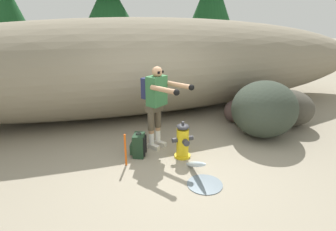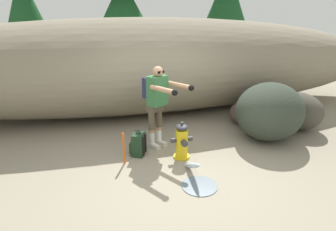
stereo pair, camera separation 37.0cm
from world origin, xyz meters
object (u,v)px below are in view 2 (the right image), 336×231
(utility_worker, at_px, (157,98))
(spare_backpack, at_px, (138,144))
(boulder_mid, at_px, (243,112))
(boulder_large, at_px, (269,111))
(survey_stake, at_px, (124,148))
(boulder_small, at_px, (298,111))
(fire_hydrant, at_px, (182,142))

(utility_worker, xyz_separation_m, spare_backpack, (-0.43, -0.23, -0.82))
(utility_worker, relative_size, boulder_mid, 2.10)
(utility_worker, height_order, boulder_mid, utility_worker)
(boulder_large, height_order, survey_stake, boulder_large)
(boulder_small, distance_m, survey_stake, 4.17)
(fire_hydrant, bearing_deg, survey_stake, 178.13)
(utility_worker, relative_size, survey_stake, 2.75)
(boulder_mid, height_order, boulder_small, boulder_small)
(utility_worker, xyz_separation_m, boulder_large, (2.41, -0.13, -0.43))
(spare_backpack, xyz_separation_m, survey_stake, (-0.30, -0.28, 0.08))
(utility_worker, height_order, survey_stake, utility_worker)
(fire_hydrant, distance_m, boulder_large, 2.13)
(boulder_large, height_order, boulder_small, boulder_large)
(survey_stake, bearing_deg, utility_worker, 34.60)
(boulder_large, relative_size, boulder_mid, 2.04)
(utility_worker, bearing_deg, boulder_mid, 76.13)
(boulder_mid, distance_m, boulder_small, 1.23)
(spare_backpack, xyz_separation_m, boulder_small, (3.82, 0.40, 0.22))
(fire_hydrant, distance_m, spare_backpack, 0.84)
(fire_hydrant, distance_m, boulder_mid, 2.38)
(spare_backpack, relative_size, boulder_large, 0.29)
(utility_worker, relative_size, spare_backpack, 3.51)
(fire_hydrant, bearing_deg, spare_backpack, 158.00)
(boulder_small, bearing_deg, boulder_mid, 150.48)
(boulder_large, bearing_deg, boulder_small, 16.96)
(boulder_mid, bearing_deg, boulder_large, -84.89)
(survey_stake, bearing_deg, boulder_mid, 22.64)
(boulder_small, relative_size, survey_stake, 1.86)
(fire_hydrant, bearing_deg, utility_worker, 121.98)
(boulder_small, bearing_deg, fire_hydrant, -166.92)
(fire_hydrant, distance_m, survey_stake, 1.07)
(fire_hydrant, relative_size, boulder_mid, 0.91)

